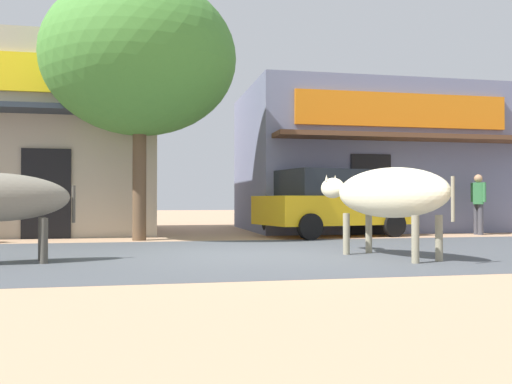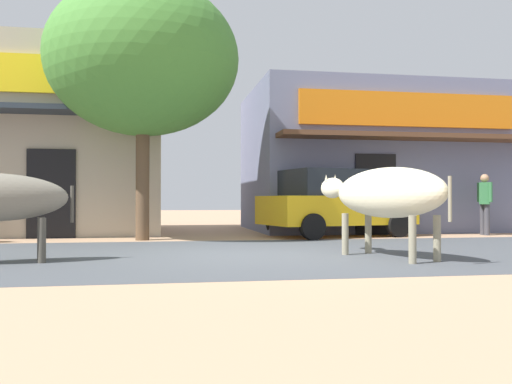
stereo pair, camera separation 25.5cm
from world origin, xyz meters
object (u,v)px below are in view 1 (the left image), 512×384
Objects in this scene: cow_far_dark at (387,193)px; pedestrian_by_shop at (478,199)px; roadside_tree at (140,59)px; parked_hatchback_car at (330,202)px.

cow_far_dark is 1.78× the size of pedestrian_by_shop.
cow_far_dark is (3.85, -4.51, -3.07)m from roadside_tree.
roadside_tree reaches higher than parked_hatchback_car.
parked_hatchback_car is at bearing 177.09° from pedestrian_by_shop.
roadside_tree is at bearing -173.59° from parked_hatchback_car.
parked_hatchback_car is (4.63, 0.52, -3.23)m from roadside_tree.
roadside_tree is 9.18m from pedestrian_by_shop.
cow_far_dark is 6.78m from pedestrian_by_shop.
pedestrian_by_shop is at bearing 2.11° from roadside_tree.
pedestrian_by_shop is at bearing 45.36° from cow_far_dark.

